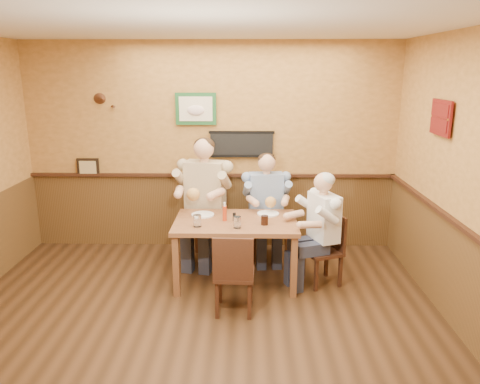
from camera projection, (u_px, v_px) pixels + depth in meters
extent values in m
plane|color=black|center=(193.00, 343.00, 4.28)|extent=(5.00, 5.00, 0.00)
cube|color=silver|center=(184.00, 19.00, 3.57)|extent=(5.00, 5.00, 0.02)
cube|color=#C38C44|center=(212.00, 147.00, 6.34)|extent=(5.00, 0.02, 2.80)
cube|color=brown|center=(213.00, 211.00, 6.55)|extent=(5.00, 0.02, 1.00)
cube|color=brown|center=(473.00, 295.00, 4.11)|extent=(0.02, 5.00, 1.00)
cube|color=black|center=(242.00, 144.00, 6.28)|extent=(0.88, 0.03, 0.34)
cube|color=#1D5426|center=(196.00, 109.00, 6.17)|extent=(0.54, 0.03, 0.42)
cube|color=black|center=(88.00, 168.00, 6.41)|extent=(0.30, 0.03, 0.26)
cube|color=maroon|center=(441.00, 118.00, 4.76)|extent=(0.03, 0.48, 0.36)
cube|color=brown|center=(236.00, 222.00, 5.36)|extent=(1.40, 0.90, 0.05)
cube|color=brown|center=(176.00, 266.00, 5.09)|extent=(0.07, 0.07, 0.70)
cube|color=brown|center=(294.00, 267.00, 5.07)|extent=(0.07, 0.07, 0.70)
cube|color=brown|center=(186.00, 241.00, 5.84)|extent=(0.07, 0.07, 0.70)
cube|color=brown|center=(288.00, 241.00, 5.82)|extent=(0.07, 0.07, 0.70)
cylinder|color=white|center=(197.00, 221.00, 5.13)|extent=(0.10, 0.10, 0.13)
cylinder|color=white|center=(237.00, 222.00, 5.09)|extent=(0.10, 0.10, 0.13)
cylinder|color=black|center=(265.00, 220.00, 5.19)|extent=(0.08, 0.08, 0.11)
cylinder|color=#B63513|center=(225.00, 213.00, 5.32)|extent=(0.06, 0.06, 0.19)
cylinder|color=white|center=(225.00, 216.00, 5.36)|extent=(0.04, 0.04, 0.08)
cylinder|color=black|center=(234.00, 217.00, 5.33)|extent=(0.05, 0.05, 0.09)
cylinder|color=white|center=(203.00, 215.00, 5.54)|extent=(0.31, 0.31, 0.02)
cylinder|color=white|center=(268.00, 214.00, 5.58)|extent=(0.29, 0.29, 0.02)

